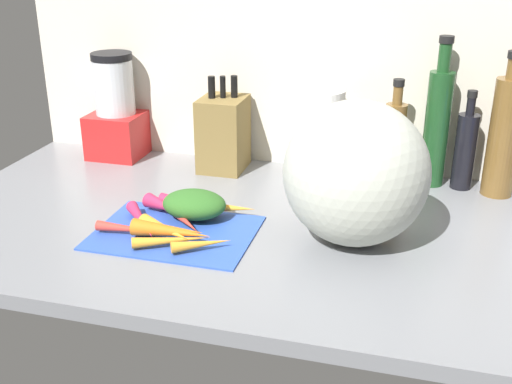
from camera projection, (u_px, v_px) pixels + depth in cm
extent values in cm
cube|color=slate|center=(315.00, 234.00, 132.71)|extent=(170.00, 80.00, 3.00)
cube|color=beige|center=(347.00, 52.00, 154.82)|extent=(170.00, 3.00, 60.00)
cube|color=#2D51B7|center=(175.00, 232.00, 129.43)|extent=(32.53, 24.24, 0.80)
cone|color=red|center=(132.00, 229.00, 127.21)|extent=(15.14, 2.68, 2.16)
cone|color=orange|center=(226.00, 208.00, 135.75)|extent=(13.03, 4.70, 2.91)
cone|color=#B2264C|center=(142.00, 221.00, 130.28)|extent=(12.29, 14.16, 2.59)
cone|color=orange|center=(202.00, 244.00, 121.11)|extent=(11.26, 7.96, 2.25)
cone|color=orange|center=(172.00, 240.00, 122.60)|extent=(14.85, 8.37, 2.21)
cone|color=red|center=(182.00, 218.00, 131.53)|extent=(12.50, 12.27, 2.57)
cone|color=orange|center=(165.00, 230.00, 125.64)|extent=(12.83, 8.07, 3.29)
cone|color=orange|center=(171.00, 231.00, 124.62)|extent=(16.46, 3.68, 3.57)
cone|color=#B2264C|center=(194.00, 205.00, 137.22)|extent=(16.63, 4.88, 3.08)
cone|color=orange|center=(170.00, 230.00, 125.60)|extent=(13.50, 4.35, 3.29)
cone|color=#B2264C|center=(165.00, 206.00, 136.20)|extent=(11.36, 7.53, 3.35)
ellipsoid|color=#2D6023|center=(194.00, 204.00, 134.12)|extent=(13.85, 10.65, 5.86)
ellipsoid|color=#B2B7A8|center=(356.00, 173.00, 121.44)|extent=(28.36, 27.34, 28.69)
cube|color=brown|center=(223.00, 134.00, 161.37)|extent=(11.13, 12.99, 18.79)
cylinder|color=black|center=(212.00, 87.00, 156.71)|extent=(1.80, 1.80, 5.50)
cylinder|color=black|center=(223.00, 87.00, 157.03)|extent=(1.44, 1.44, 5.50)
cylinder|color=black|center=(234.00, 86.00, 157.49)|extent=(1.72, 1.72, 5.50)
cube|color=red|center=(118.00, 135.00, 172.23)|extent=(14.10, 14.10, 11.94)
cylinder|color=silver|center=(114.00, 87.00, 167.13)|extent=(10.57, 10.57, 14.48)
cylinder|color=black|center=(111.00, 56.00, 163.99)|extent=(10.78, 10.78, 1.80)
cylinder|color=white|center=(320.00, 134.00, 155.15)|extent=(11.42, 11.42, 22.39)
cylinder|color=brown|center=(393.00, 145.00, 150.80)|extent=(5.15, 5.15, 20.09)
cylinder|color=brown|center=(398.00, 95.00, 146.08)|extent=(2.30, 2.30, 4.37)
cylinder|color=black|center=(399.00, 83.00, 144.93)|extent=(2.65, 2.65, 1.60)
cylinder|color=#19421E|center=(436.00, 130.00, 149.72)|extent=(5.92, 5.92, 27.65)
cylinder|color=#19421E|center=(445.00, 58.00, 143.11)|extent=(2.93, 2.93, 6.57)
cylinder|color=black|center=(447.00, 39.00, 141.54)|extent=(3.37, 3.37, 1.60)
cylinder|color=black|center=(465.00, 152.00, 149.25)|extent=(5.04, 5.04, 18.20)
cylinder|color=black|center=(471.00, 106.00, 144.94)|extent=(2.01, 2.01, 4.10)
cylinder|color=black|center=(473.00, 94.00, 143.84)|extent=(2.32, 2.32, 1.60)
cylinder|color=brown|center=(504.00, 138.00, 143.81)|extent=(7.24, 7.24, 27.46)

